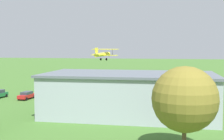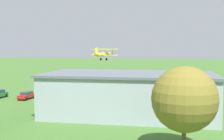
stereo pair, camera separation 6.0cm
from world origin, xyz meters
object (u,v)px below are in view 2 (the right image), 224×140
object	(u,v)px
car_orange	(61,96)
car_red	(27,95)
person_by_parked_cars	(127,93)
hangar	(129,94)
person_watching_takeoff	(200,98)
person_at_fence_line	(193,99)
biplane	(103,54)
tree_by_windsock	(185,99)

from	to	relation	value
car_orange	car_red	bearing A→B (deg)	1.34
person_by_parked_cars	hangar	bearing A→B (deg)	99.85
person_by_parked_cars	car_red	bearing A→B (deg)	17.17
car_red	person_watching_takeoff	xyz separation A→B (m)	(-33.81, -3.74, -0.01)
hangar	person_watching_takeoff	distance (m)	18.24
person_at_fence_line	person_watching_takeoff	bearing A→B (deg)	-128.42
biplane	person_at_fence_line	bearing A→B (deg)	136.99
hangar	person_at_fence_line	xyz separation A→B (m)	(-10.22, -12.14, -2.48)
hangar	tree_by_windsock	distance (m)	17.43
biplane	person_by_parked_cars	xyz separation A→B (m)	(-8.93, 16.49, -7.84)
person_at_fence_line	tree_by_windsock	world-z (taller)	tree_by_windsock
person_by_parked_cars	person_at_fence_line	world-z (taller)	person_by_parked_cars
car_red	tree_by_windsock	xyz separation A→B (m)	(-29.87, 25.64, 4.54)
car_orange	person_at_fence_line	size ratio (longest dim) A/B	2.96
hangar	person_by_parked_cars	world-z (taller)	hangar
person_by_parked_cars	tree_by_windsock	bearing A→B (deg)	108.27
biplane	person_by_parked_cars	bearing A→B (deg)	118.44
car_red	person_at_fence_line	bearing A→B (deg)	-176.45
hangar	person_at_fence_line	world-z (taller)	hangar
tree_by_windsock	hangar	bearing A→B (deg)	-63.78
hangar	person_watching_takeoff	xyz separation A→B (m)	(-11.59, -13.86, -2.45)
car_orange	person_watching_takeoff	distance (m)	26.74
car_orange	tree_by_windsock	distance (m)	34.58
biplane	person_by_parked_cars	size ratio (longest dim) A/B	4.87
biplane	car_orange	size ratio (longest dim) A/B	1.79
car_orange	person_watching_takeoff	xyz separation A→B (m)	(-26.50, -3.57, -0.01)
car_orange	person_at_fence_line	bearing A→B (deg)	-175.81
hangar	car_red	bearing A→B (deg)	-24.49
tree_by_windsock	person_at_fence_line	bearing A→B (deg)	-95.33
car_red	tree_by_windsock	distance (m)	39.63
person_at_fence_line	person_by_parked_cars	bearing A→B (deg)	-17.04
car_red	person_by_parked_cars	size ratio (longest dim) A/B	2.64
person_by_parked_cars	car_orange	bearing A→B (deg)	25.71
biplane	person_watching_takeoff	xyz separation A→B (m)	(-23.32, 18.75, -7.89)
hangar	person_by_parked_cars	bearing A→B (deg)	-80.15
person_watching_takeoff	tree_by_windsock	size ratio (longest dim) A/B	0.19
car_red	tree_by_windsock	size ratio (longest dim) A/B	0.52
hangar	tree_by_windsock	size ratio (longest dim) A/B	3.02
car_orange	tree_by_windsock	xyz separation A→B (m)	(-22.55, 25.81, 4.53)
person_watching_takeoff	biplane	bearing A→B (deg)	-38.80
car_orange	person_at_fence_line	world-z (taller)	person_at_fence_line
biplane	person_watching_takeoff	world-z (taller)	biplane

